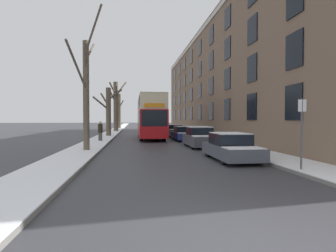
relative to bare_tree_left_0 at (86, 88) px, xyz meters
name	(u,v)px	position (x,y,z in m)	size (l,w,h in m)	color
ground_plane	(250,240)	(4.72, -12.26, -3.88)	(320.00, 320.00, 0.00)	#38383D
sidewalk_left	(119,128)	(-0.30, 40.74, -3.80)	(2.21, 130.00, 0.16)	slate
sidewalk_right	(165,128)	(9.74, 40.74, -3.80)	(2.21, 130.00, 0.16)	slate
terrace_facade_right	(235,83)	(15.33, 14.67, 2.62)	(9.10, 47.98, 13.01)	#7A604C
bare_tree_left_0	(86,88)	(0.00, 0.00, 0.00)	(1.80, 5.13, 8.45)	brown
bare_tree_left_1	(108,111)	(0.01, 13.94, -0.92)	(3.29, 1.44, 5.59)	brown
bare_tree_left_2	(116,105)	(0.08, 26.13, 0.48)	(2.76, 3.95, 8.26)	brown
bare_tree_left_3	(119,110)	(-0.08, 39.85, 0.20)	(2.38, 2.90, 8.87)	brown
double_decker_bus	(150,115)	(4.60, 11.24, -1.42)	(2.50, 10.71, 4.35)	red
parked_car_0	(231,147)	(7.56, -4.00, -3.26)	(1.83, 4.11, 1.34)	#474C56
parked_car_1	(200,138)	(7.56, 2.08, -3.20)	(1.81, 4.13, 1.49)	#474C56
parked_car_2	(183,134)	(7.56, 8.26, -3.25)	(1.80, 4.21, 1.36)	navy
parked_car_3	(174,131)	(7.56, 13.74, -3.22)	(1.77, 4.16, 1.42)	#474C56
pedestrian_left_sidewalk	(100,131)	(-0.03, 6.93, -2.87)	(0.40, 0.40, 1.84)	#4C4742
street_sign_post	(302,131)	(8.93, -7.47, -2.31)	(0.32, 0.07, 2.76)	#4C4F54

